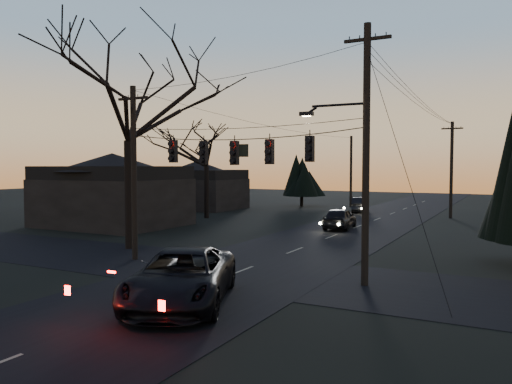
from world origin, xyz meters
The scene contains 16 objects.
ground_plane centered at (0.00, 0.00, 0.00)m, with size 160.00×160.00×0.00m, color black.
main_road centered at (0.00, 20.00, 0.01)m, with size 8.00×120.00×0.02m, color black.
cross_road centered at (0.00, 10.00, 0.01)m, with size 60.00×7.00×0.02m, color black.
utility_pole_right centered at (5.50, 10.00, 0.00)m, with size 5.00×0.30×10.00m, color black, non-canonical shape.
utility_pole_left centered at (-6.00, 10.00, 0.00)m, with size 1.80×0.30×8.50m, color black, non-canonical shape.
utility_pole_far_r centered at (5.50, 38.00, 0.00)m, with size 1.80×0.30×8.50m, color black, non-canonical shape.
utility_pole_far_l centered at (-6.00, 46.00, 0.00)m, with size 0.30×0.30×8.00m, color black, non-canonical shape.
span_signal_assembly centered at (-0.24, 10.00, 5.25)m, with size 11.50×0.44×1.58m.
bare_tree_left centered at (-8.48, 12.35, 8.42)m, with size 9.95×9.95×12.05m.
bare_tree_dist centered at (-13.70, 28.14, 6.40)m, with size 6.33×6.33×9.17m.
evergreen_dist centered at (-11.33, 44.40, 3.38)m, with size 3.90×3.90×5.58m.
house_left_near centered at (-17.00, 20.00, 2.80)m, with size 10.00×8.00×5.60m.
house_left_far centered at (-20.00, 36.00, 2.60)m, with size 9.00×7.00×5.20m.
suv_near centered at (0.80, 4.57, 0.90)m, with size 3.00×6.50×1.81m, color black.
sedan_oncoming_a centered at (-0.80, 26.17, 0.77)m, with size 1.83×4.55×1.55m, color black.
sedan_oncoming_b centered at (-3.20, 39.83, 0.74)m, with size 1.57×4.51×1.49m, color black.
Camera 1 is at (10.63, -8.84, 4.62)m, focal length 35.00 mm.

